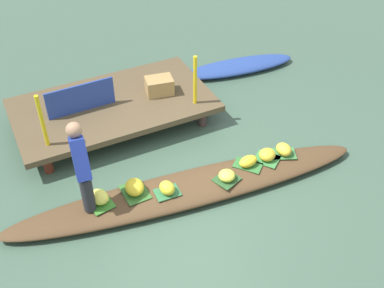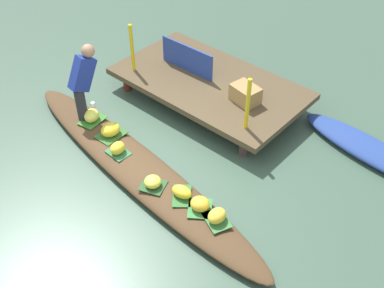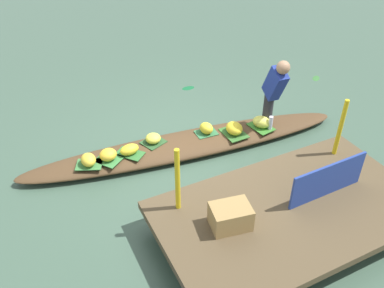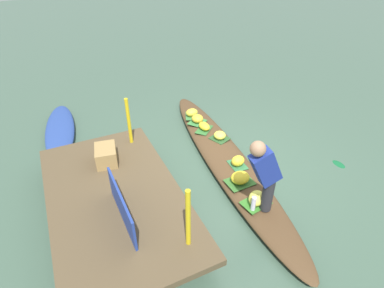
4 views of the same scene
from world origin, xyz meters
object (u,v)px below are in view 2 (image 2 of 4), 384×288
(water_bottle, at_px, (94,109))
(vendor_person, at_px, (83,79))
(vendor_boat, at_px, (136,167))
(market_banner, at_px, (187,58))
(moored_boat, at_px, (369,149))
(banana_bunch_2, at_px, (182,192))
(banana_bunch_3, at_px, (92,115))
(banana_bunch_1, at_px, (118,148))
(banana_bunch_0, at_px, (111,130))
(produce_crate, at_px, (245,94))
(banana_bunch_6, at_px, (217,216))
(banana_bunch_4, at_px, (153,182))
(banana_bunch_5, at_px, (200,204))

(water_bottle, bearing_deg, vendor_person, -119.53)
(vendor_boat, relative_size, market_banner, 4.72)
(moored_boat, height_order, banana_bunch_2, banana_bunch_2)
(banana_bunch_3, bearing_deg, banana_bunch_1, -15.40)
(vendor_boat, relative_size, banana_bunch_0, 16.87)
(banana_bunch_0, bearing_deg, water_bottle, 164.92)
(moored_boat, distance_m, banana_bunch_3, 4.27)
(market_banner, bearing_deg, vendor_person, -106.00)
(vendor_person, xyz_separation_m, market_banner, (0.48, 1.81, -0.26))
(banana_bunch_3, distance_m, produce_crate, 2.43)
(banana_bunch_0, distance_m, banana_bunch_6, 2.27)
(banana_bunch_2, xyz_separation_m, market_banner, (-1.79, 2.11, 0.35))
(banana_bunch_0, distance_m, vendor_person, 0.86)
(banana_bunch_1, xyz_separation_m, banana_bunch_6, (1.87, -0.03, -0.00))
(market_banner, bearing_deg, moored_boat, 8.12)
(banana_bunch_0, bearing_deg, banana_bunch_1, -27.80)
(banana_bunch_4, relative_size, water_bottle, 0.97)
(banana_bunch_0, bearing_deg, banana_bunch_4, -15.32)
(produce_crate, bearing_deg, market_banner, 176.47)
(banana_bunch_4, xyz_separation_m, banana_bunch_6, (1.03, 0.10, 0.01))
(moored_boat, height_order, banana_bunch_1, banana_bunch_1)
(banana_bunch_5, relative_size, produce_crate, 0.57)
(water_bottle, xyz_separation_m, produce_crate, (1.74, 1.65, 0.22))
(banana_bunch_0, distance_m, banana_bunch_3, 0.49)
(moored_boat, relative_size, vendor_person, 1.89)
(moored_boat, xyz_separation_m, banana_bunch_3, (-3.55, -2.37, 0.21))
(banana_bunch_5, xyz_separation_m, banana_bunch_6, (0.29, -0.01, -0.00))
(banana_bunch_4, height_order, market_banner, market_banner)
(vendor_boat, distance_m, banana_bunch_1, 0.39)
(banana_bunch_1, relative_size, vendor_person, 0.20)
(banana_bunch_2, relative_size, banana_bunch_4, 1.23)
(market_banner, bearing_deg, water_bottle, -105.32)
(banana_bunch_6, distance_m, produce_crate, 2.33)
(banana_bunch_0, xyz_separation_m, banana_bunch_6, (2.26, -0.23, -0.01))
(banana_bunch_2, bearing_deg, banana_bunch_4, -164.20)
(market_banner, bearing_deg, vendor_boat, -68.33)
(vendor_person, distance_m, market_banner, 1.89)
(banana_bunch_1, height_order, banana_bunch_4, banana_bunch_1)
(moored_boat, distance_m, market_banner, 3.29)
(moored_boat, height_order, produce_crate, produce_crate)
(moored_boat, height_order, banana_bunch_5, banana_bunch_5)
(banana_bunch_5, distance_m, vendor_person, 2.68)
(vendor_boat, relative_size, water_bottle, 21.55)
(banana_bunch_1, height_order, banana_bunch_3, banana_bunch_3)
(moored_boat, distance_m, vendor_person, 4.43)
(banana_bunch_3, bearing_deg, banana_bunch_6, -5.65)
(banana_bunch_2, bearing_deg, produce_crate, 103.75)
(banana_bunch_0, height_order, banana_bunch_6, banana_bunch_0)
(vendor_boat, height_order, produce_crate, produce_crate)
(banana_bunch_0, bearing_deg, moored_boat, 38.22)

